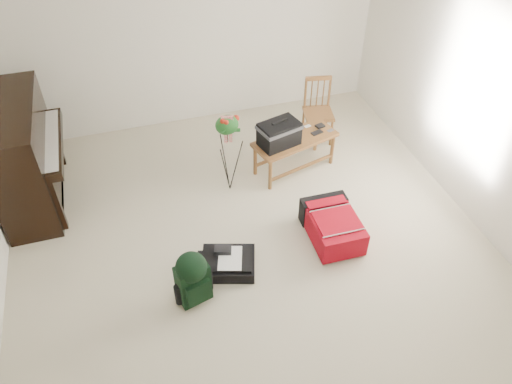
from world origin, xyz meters
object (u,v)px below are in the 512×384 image
object	(u,v)px
piano	(25,158)
dining_chair	(318,111)
red_suitcase	(331,223)
flower_stand	(228,154)
bench	(283,133)
black_duffel	(228,262)
green_backpack	(192,276)

from	to	relation	value
piano	dining_chair	size ratio (longest dim) A/B	1.74
piano	red_suitcase	world-z (taller)	piano
flower_stand	bench	bearing A→B (deg)	25.26
bench	dining_chair	world-z (taller)	dining_chair
black_duffel	green_backpack	bearing A→B (deg)	-128.76
green_backpack	red_suitcase	bearing A→B (deg)	-0.11
dining_chair	black_duffel	world-z (taller)	dining_chair
dining_chair	red_suitcase	bearing A→B (deg)	-95.87
bench	red_suitcase	xyz separation A→B (m)	(0.15, -1.20, -0.40)
dining_chair	piano	bearing A→B (deg)	-165.79
black_duffel	green_backpack	distance (m)	0.55
piano	flower_stand	xyz separation A→B (m)	(2.20, -0.51, -0.08)
piano	black_duffel	world-z (taller)	piano
bench	black_duffel	xyz separation A→B (m)	(-1.04, -1.34, -0.49)
bench	red_suitcase	world-z (taller)	bench
bench	dining_chair	distance (m)	0.89
red_suitcase	green_backpack	bearing A→B (deg)	-163.99
red_suitcase	dining_chair	bearing A→B (deg)	74.09
green_backpack	bench	bearing A→B (deg)	33.26
piano	bench	distance (m)	2.94
red_suitcase	flower_stand	size ratio (longest dim) A/B	0.69
piano	bench	bearing A→B (deg)	-7.06
red_suitcase	black_duffel	bearing A→B (deg)	-171.83
piano	dining_chair	distance (m)	3.61
piano	flower_stand	size ratio (longest dim) A/B	1.40
bench	black_duffel	distance (m)	1.76
dining_chair	red_suitcase	size ratio (longest dim) A/B	1.16
dining_chair	bench	bearing A→B (deg)	-130.27
dining_chair	green_backpack	bearing A→B (deg)	-123.36
bench	black_duffel	bearing A→B (deg)	-143.21
piano	green_backpack	distance (m)	2.47
black_duffel	flower_stand	distance (m)	1.32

